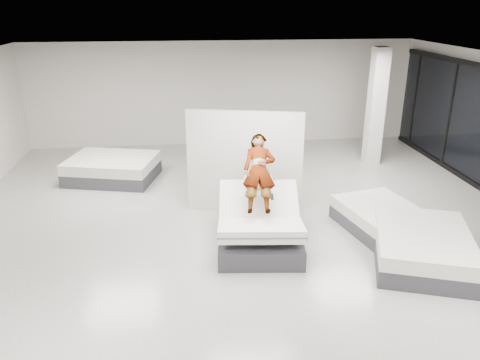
{
  "coord_description": "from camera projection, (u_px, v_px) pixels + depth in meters",
  "views": [
    {
      "loc": [
        -1.2,
        -7.59,
        4.33
      ],
      "look_at": [
        -0.17,
        0.99,
        1.0
      ],
      "focal_mm": 35.0,
      "sensor_mm": 36.0,
      "label": 1
    }
  ],
  "objects": [
    {
      "name": "room",
      "position": [
        256.0,
        168.0,
        8.15
      ],
      "size": [
        14.0,
        14.04,
        3.2
      ],
      "color": "#B6B4AC",
      "rests_on": "ground"
    },
    {
      "name": "hero_bed",
      "position": [
        259.0,
        227.0,
        8.73
      ],
      "size": [
        1.71,
        2.15,
        1.14
      ],
      "color": "#38383D",
      "rests_on": "floor"
    },
    {
      "name": "person",
      "position": [
        259.0,
        180.0,
        8.72
      ],
      "size": [
        0.76,
        1.43,
        1.57
      ],
      "primitive_type": "imported",
      "rotation": [
        0.67,
        0.0,
        -0.11
      ],
      "color": "slate",
      "rests_on": "hero_bed"
    },
    {
      "name": "remote",
      "position": [
        272.0,
        197.0,
        8.47
      ],
      "size": [
        0.07,
        0.15,
        0.08
      ],
      "primitive_type": "cube",
      "rotation": [
        0.35,
        0.0,
        -0.11
      ],
      "color": "black",
      "rests_on": "person"
    },
    {
      "name": "divider_panel",
      "position": [
        244.0,
        163.0,
        9.88
      ],
      "size": [
        2.41,
        0.7,
        2.23
      ],
      "primitive_type": "cube",
      "rotation": [
        0.0,
        0.0,
        -0.24
      ],
      "color": "silver",
      "rests_on": "floor"
    },
    {
      "name": "flat_bed_right_far",
      "position": [
        382.0,
        218.0,
        9.36
      ],
      "size": [
        1.72,
        2.06,
        0.5
      ],
      "color": "#38383D",
      "rests_on": "floor"
    },
    {
      "name": "flat_bed_right_near",
      "position": [
        422.0,
        247.0,
        8.19
      ],
      "size": [
        2.18,
        2.49,
        0.57
      ],
      "color": "#38383D",
      "rests_on": "floor"
    },
    {
      "name": "flat_bed_left_far",
      "position": [
        112.0,
        169.0,
        12.0
      ],
      "size": [
        2.45,
        2.07,
        0.58
      ],
      "color": "#38383D",
      "rests_on": "floor"
    },
    {
      "name": "column",
      "position": [
        376.0,
        107.0,
        12.77
      ],
      "size": [
        0.4,
        0.4,
        3.2
      ],
      "primitive_type": "cube",
      "color": "silver",
      "rests_on": "floor"
    }
  ]
}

